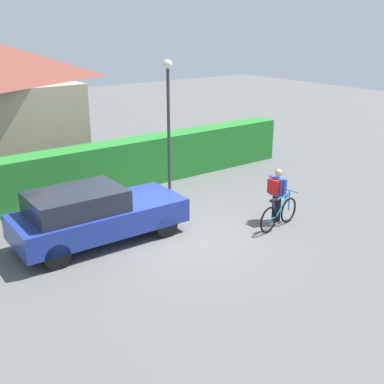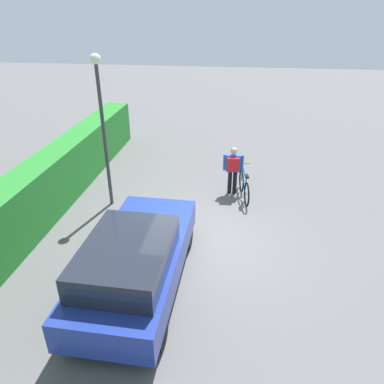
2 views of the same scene
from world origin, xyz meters
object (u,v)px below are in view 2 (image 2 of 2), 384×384
(person_rider, at_px, (233,167))
(street_lamp, at_px, (102,113))
(bicycle, at_px, (244,186))
(parked_car_near, at_px, (135,260))

(person_rider, height_order, street_lamp, street_lamp)
(street_lamp, bearing_deg, bicycle, -77.13)
(bicycle, height_order, street_lamp, street_lamp)
(person_rider, bearing_deg, bicycle, -125.27)
(parked_car_near, height_order, person_rider, person_rider)
(parked_car_near, relative_size, street_lamp, 1.02)
(person_rider, relative_size, street_lamp, 0.36)
(bicycle, distance_m, street_lamp, 4.72)
(parked_car_near, xyz_separation_m, person_rider, (4.72, -1.82, 0.15))
(parked_car_near, height_order, street_lamp, street_lamp)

